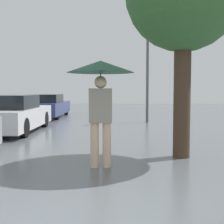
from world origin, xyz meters
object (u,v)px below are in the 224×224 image
Objects in this scene: street_lamp at (148,62)px; parked_car_middle at (13,115)px; pedestrian at (101,80)px; parked_car_farthest at (45,106)px.

parked_car_middle is at bearing -147.26° from street_lamp.
pedestrian is 8.11m from street_lamp.
parked_car_farthest is at bearing 152.80° from street_lamp.
parked_car_farthest is at bearing 92.04° from parked_car_middle.
pedestrian reaches higher than parked_car_middle.
parked_car_farthest is (-3.38, 10.45, -1.02)m from pedestrian.
parked_car_middle is 5.67m from parked_car_farthest.
street_lamp reaches higher than pedestrian.
parked_car_middle reaches higher than parked_car_farthest.
parked_car_farthest is at bearing 107.92° from pedestrian.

